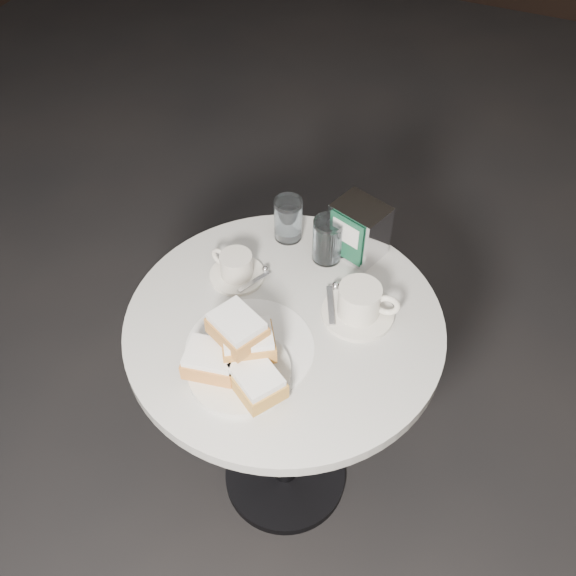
# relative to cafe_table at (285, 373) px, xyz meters

# --- Properties ---
(ground) EXTENTS (7.00, 7.00, 0.00)m
(ground) POSITION_rel_cafe_table_xyz_m (0.00, 0.00, -0.55)
(ground) COLOR black
(ground) RESTS_ON ground
(cafe_table) EXTENTS (0.70, 0.70, 0.74)m
(cafe_table) POSITION_rel_cafe_table_xyz_m (0.00, 0.00, 0.00)
(cafe_table) COLOR black
(cafe_table) RESTS_ON ground
(sugar_spill) EXTENTS (0.35, 0.35, 0.00)m
(sugar_spill) POSITION_rel_cafe_table_xyz_m (-0.04, -0.10, 0.20)
(sugar_spill) COLOR white
(sugar_spill) RESTS_ON cafe_table
(beignet_plate) EXTENTS (0.24, 0.23, 0.14)m
(beignet_plate) POSITION_rel_cafe_table_xyz_m (-0.03, -0.16, 0.25)
(beignet_plate) COLOR silver
(beignet_plate) RESTS_ON cafe_table
(coffee_cup_left) EXTENTS (0.15, 0.15, 0.07)m
(coffee_cup_left) POSITION_rel_cafe_table_xyz_m (-0.16, 0.08, 0.23)
(coffee_cup_left) COLOR white
(coffee_cup_left) RESTS_ON cafe_table
(coffee_cup_right) EXTENTS (0.18, 0.18, 0.08)m
(coffee_cup_right) POSITION_rel_cafe_table_xyz_m (0.14, 0.08, 0.23)
(coffee_cup_right) COLOR silver
(coffee_cup_right) RESTS_ON cafe_table
(water_glass_left) EXTENTS (0.08, 0.08, 0.11)m
(water_glass_left) POSITION_rel_cafe_table_xyz_m (-0.10, 0.25, 0.25)
(water_glass_left) COLOR white
(water_glass_left) RESTS_ON cafe_table
(water_glass_right) EXTENTS (0.09, 0.09, 0.11)m
(water_glass_right) POSITION_rel_cafe_table_xyz_m (0.01, 0.22, 0.25)
(water_glass_right) COLOR silver
(water_glass_right) RESTS_ON cafe_table
(napkin_dispenser) EXTENTS (0.14, 0.13, 0.14)m
(napkin_dispenser) POSITION_rel_cafe_table_xyz_m (0.07, 0.27, 0.27)
(napkin_dispenser) COLOR silver
(napkin_dispenser) RESTS_ON cafe_table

